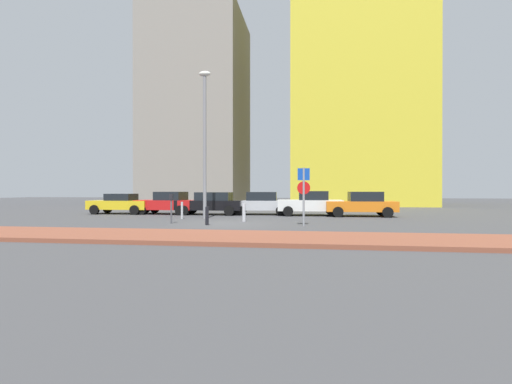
{
  "coord_description": "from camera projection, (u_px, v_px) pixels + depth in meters",
  "views": [
    {
      "loc": [
        4.16,
        -17.72,
        1.65
      ],
      "look_at": [
        1.04,
        3.56,
        1.54
      ],
      "focal_mm": 26.04,
      "sensor_mm": 36.0,
      "label": 1
    }
  ],
  "objects": [
    {
      "name": "parked_car_red",
      "position": [
        168.0,
        203.0,
        25.34
      ],
      "size": [
        4.15,
        2.27,
        1.53
      ],
      "color": "red",
      "rests_on": "ground"
    },
    {
      "name": "building_colorful_midrise",
      "position": [
        355.0,
        77.0,
        43.74
      ],
      "size": [
        14.28,
        15.94,
        29.91
      ],
      "primitive_type": "cube",
      "color": "gold",
      "rests_on": "ground"
    },
    {
      "name": "parked_car_orange",
      "position": [
        362.0,
        204.0,
        23.16
      ],
      "size": [
        4.31,
        2.12,
        1.54
      ],
      "color": "orange",
      "rests_on": "ground"
    },
    {
      "name": "street_lamp",
      "position": [
        205.0,
        134.0,
        21.33
      ],
      "size": [
        0.7,
        0.36,
        8.49
      ],
      "color": "gray",
      "rests_on": "ground"
    },
    {
      "name": "parked_car_white",
      "position": [
        311.0,
        203.0,
        23.93
      ],
      "size": [
        4.17,
        2.19,
        1.58
      ],
      "color": "white",
      "rests_on": "ground"
    },
    {
      "name": "ground_plane",
      "position": [
        225.0,
        224.0,
        18.14
      ],
      "size": [
        120.0,
        120.0,
        0.0
      ],
      "primitive_type": "plane",
      "color": "#424244"
    },
    {
      "name": "parking_meter",
      "position": [
        171.0,
        204.0,
        18.23
      ],
      "size": [
        0.18,
        0.14,
        1.45
      ],
      "color": "#4C4C51",
      "rests_on": "ground"
    },
    {
      "name": "parking_sign_post",
      "position": [
        304.0,
        189.0,
        17.07
      ],
      "size": [
        0.6,
        0.11,
        2.68
      ],
      "color": "gray",
      "rests_on": "ground"
    },
    {
      "name": "traffic_bollard_near",
      "position": [
        182.0,
        210.0,
        21.18
      ],
      "size": [
        0.13,
        0.13,
        0.97
      ],
      "primitive_type": "cylinder",
      "color": "#B7B7BC",
      "rests_on": "ground"
    },
    {
      "name": "parked_car_yellow",
      "position": [
        121.0,
        203.0,
        25.64
      ],
      "size": [
        4.23,
        1.93,
        1.4
      ],
      "color": "gold",
      "rests_on": "ground"
    },
    {
      "name": "sidewalk_brick",
      "position": [
        187.0,
        237.0,
        12.6
      ],
      "size": [
        40.0,
        3.26,
        0.14
      ],
      "primitive_type": "cube",
      "color": "brown",
      "rests_on": "ground"
    },
    {
      "name": "traffic_bollard_mid",
      "position": [
        207.0,
        216.0,
        17.45
      ],
      "size": [
        0.16,
        0.16,
        0.87
      ],
      "primitive_type": "cylinder",
      "color": "black",
      "rests_on": "ground"
    },
    {
      "name": "parked_car_black",
      "position": [
        211.0,
        203.0,
        24.77
      ],
      "size": [
        4.43,
        1.96,
        1.5
      ],
      "color": "black",
      "rests_on": "ground"
    },
    {
      "name": "building_under_construction",
      "position": [
        198.0,
        111.0,
        46.14
      ],
      "size": [
        11.36,
        11.59,
        23.05
      ],
      "primitive_type": "cube",
      "color": "gray",
      "rests_on": "ground"
    },
    {
      "name": "parked_car_silver",
      "position": [
        261.0,
        203.0,
        24.8
      ],
      "size": [
        4.05,
        2.1,
        1.52
      ],
      "color": "#B7BABF",
      "rests_on": "ground"
    },
    {
      "name": "traffic_bollard_far",
      "position": [
        244.0,
        213.0,
        19.35
      ],
      "size": [
        0.18,
        0.18,
        0.94
      ],
      "primitive_type": "cylinder",
      "color": "#B7B7BC",
      "rests_on": "ground"
    }
  ]
}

